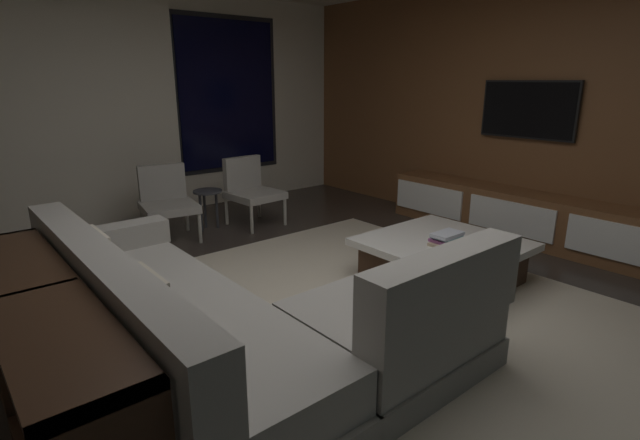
% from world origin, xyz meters
% --- Properties ---
extents(floor, '(9.20, 9.20, 0.00)m').
position_xyz_m(floor, '(0.00, 0.00, 0.00)').
color(floor, '#332B26').
extents(back_wall_with_window, '(6.60, 0.30, 2.70)m').
position_xyz_m(back_wall_with_window, '(-0.06, 3.62, 1.34)').
color(back_wall_with_window, beige).
rests_on(back_wall_with_window, floor).
extents(media_wall, '(0.12, 7.80, 2.70)m').
position_xyz_m(media_wall, '(3.06, 0.00, 1.35)').
color(media_wall, brown).
rests_on(media_wall, floor).
extents(area_rug, '(3.20, 3.80, 0.01)m').
position_xyz_m(area_rug, '(0.35, -0.10, 0.01)').
color(area_rug, beige).
rests_on(area_rug, floor).
extents(sectional_couch, '(1.98, 2.50, 0.82)m').
position_xyz_m(sectional_couch, '(-0.81, -0.05, 0.29)').
color(sectional_couch, gray).
rests_on(sectional_couch, floor).
extents(coffee_table, '(1.16, 1.16, 0.36)m').
position_xyz_m(coffee_table, '(1.22, -0.04, 0.19)').
color(coffee_table, '#372215').
rests_on(coffee_table, floor).
extents(book_stack_on_coffee_table, '(0.30, 0.18, 0.10)m').
position_xyz_m(book_stack_on_coffee_table, '(1.18, -0.10, 0.41)').
color(book_stack_on_coffee_table, tan).
rests_on(book_stack_on_coffee_table, coffee_table).
extents(accent_chair_near_window, '(0.58, 0.60, 0.78)m').
position_xyz_m(accent_chair_near_window, '(0.91, 2.46, 0.43)').
color(accent_chair_near_window, '#B2ADA0').
rests_on(accent_chair_near_window, floor).
extents(accent_chair_by_curtain, '(0.63, 0.64, 0.78)m').
position_xyz_m(accent_chair_by_curtain, '(-0.07, 2.56, 0.43)').
color(accent_chair_by_curtain, '#B2ADA0').
rests_on(accent_chair_by_curtain, floor).
extents(side_stool, '(0.32, 0.32, 0.46)m').
position_xyz_m(side_stool, '(0.40, 2.56, 0.37)').
color(side_stool, '#333338').
rests_on(side_stool, floor).
extents(media_console, '(0.46, 3.10, 0.52)m').
position_xyz_m(media_console, '(2.77, 0.05, 0.25)').
color(media_console, brown).
rests_on(media_console, floor).
extents(mounted_tv, '(0.05, 1.02, 0.59)m').
position_xyz_m(mounted_tv, '(2.95, 0.25, 1.35)').
color(mounted_tv, black).
extents(console_table_behind_couch, '(0.40, 2.10, 0.74)m').
position_xyz_m(console_table_behind_couch, '(-1.72, 0.08, 0.42)').
color(console_table_behind_couch, '#372215').
rests_on(console_table_behind_couch, floor).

